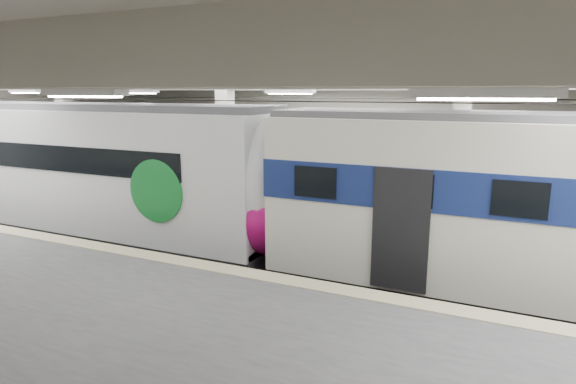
% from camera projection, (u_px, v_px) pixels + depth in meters
% --- Properties ---
extents(station_hall, '(36.00, 24.00, 5.75)m').
position_uv_depth(station_hall, '(227.00, 162.00, 11.89)').
color(station_hall, black).
rests_on(station_hall, ground).
extents(modern_emu, '(14.23, 2.94, 4.57)m').
position_uv_depth(modern_emu, '(129.00, 176.00, 15.63)').
color(modern_emu, white).
rests_on(modern_emu, ground).
extents(older_rer, '(13.70, 3.02, 4.51)m').
position_uv_depth(older_rer, '(570.00, 213.00, 10.48)').
color(older_rer, silver).
rests_on(older_rer, ground).
extents(far_train, '(12.93, 2.77, 4.16)m').
position_uv_depth(far_train, '(166.00, 154.00, 21.72)').
color(far_train, white).
rests_on(far_train, ground).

